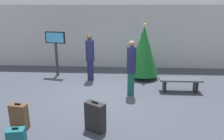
% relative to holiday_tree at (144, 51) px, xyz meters
% --- Properties ---
extents(ground_plane, '(16.00, 16.00, 0.00)m').
position_rel_holiday_tree_xyz_m(ground_plane, '(-1.43, -1.94, -1.20)').
color(ground_plane, '#424754').
extents(back_wall, '(16.00, 0.20, 3.04)m').
position_rel_holiday_tree_xyz_m(back_wall, '(-1.43, 1.76, 0.32)').
color(back_wall, silver).
rests_on(back_wall, ground_plane).
extents(holiday_tree, '(1.29, 1.29, 2.34)m').
position_rel_holiday_tree_xyz_m(holiday_tree, '(0.00, 0.00, 0.00)').
color(holiday_tree, '#4C3319').
rests_on(holiday_tree, ground_plane).
extents(flight_info_kiosk, '(0.90, 0.25, 1.94)m').
position_rel_holiday_tree_xyz_m(flight_info_kiosk, '(-3.78, 0.20, 0.16)').
color(flight_info_kiosk, '#333338').
rests_on(flight_info_kiosk, ground_plane).
extents(waiting_bench, '(1.49, 0.44, 0.48)m').
position_rel_holiday_tree_xyz_m(waiting_bench, '(1.23, -1.44, -0.84)').
color(waiting_bench, '#4C5159').
rests_on(waiting_bench, ground_plane).
extents(traveller_0, '(0.43, 0.43, 1.91)m').
position_rel_holiday_tree_xyz_m(traveller_0, '(-0.56, -1.87, -0.18)').
color(traveller_0, '#19594C').
rests_on(traveller_0, ground_plane).
extents(traveller_1, '(0.45, 0.45, 1.88)m').
position_rel_holiday_tree_xyz_m(traveller_1, '(-2.20, -0.37, -0.20)').
color(traveller_1, '#1E234C').
rests_on(traveller_1, ground_plane).
extents(suitcase_0, '(0.40, 0.29, 0.56)m').
position_rel_holiday_tree_xyz_m(suitcase_0, '(-3.06, -5.08, -0.94)').
color(suitcase_0, '#19606B').
rests_on(suitcase_0, ground_plane).
extents(suitcase_2, '(0.46, 0.28, 0.69)m').
position_rel_holiday_tree_xyz_m(suitcase_2, '(-3.43, -4.19, -0.87)').
color(suitcase_2, brown).
rests_on(suitcase_2, ground_plane).
extents(suitcase_3, '(0.56, 0.46, 0.78)m').
position_rel_holiday_tree_xyz_m(suitcase_3, '(-1.49, -4.18, -0.83)').
color(suitcase_3, '#232326').
rests_on(suitcase_3, ground_plane).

